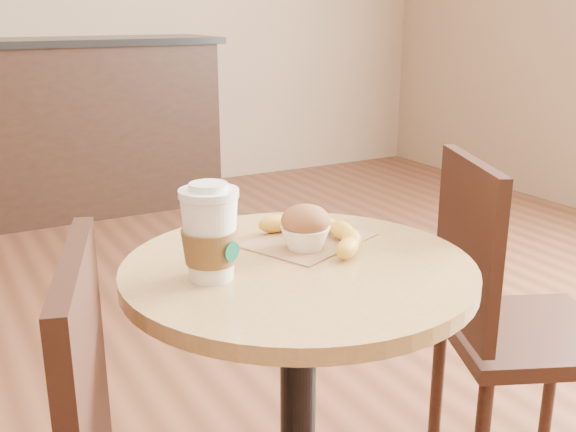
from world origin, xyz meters
The scene contains 7 objects.
cafe_table centered at (0.02, 0.01, 0.51)m, with size 0.65×0.65×0.75m.
chair_right centered at (0.63, 0.05, 0.48)m, with size 0.51×0.51×0.87m.
service_counter centered at (0.00, 3.18, 0.52)m, with size 2.30×0.65×1.04m.
kraft_bag centered at (0.10, 0.11, 0.75)m, with size 0.24×0.18×0.00m, color #8F6845.
coffee_cup centered at (-0.15, 0.02, 0.83)m, with size 0.10×0.10×0.17m.
muffin centered at (0.07, 0.07, 0.80)m, with size 0.10×0.10×0.09m.
banana centered at (0.11, 0.09, 0.77)m, with size 0.17×0.27×0.04m, color gold, non-canonical shape.
Camera 1 is at (-0.56, -0.99, 1.20)m, focal length 42.00 mm.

